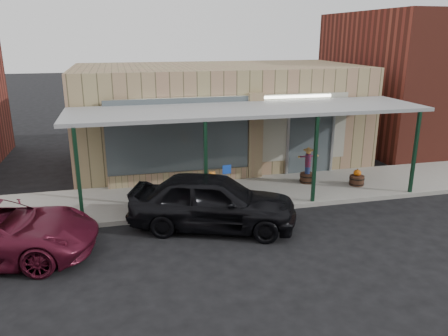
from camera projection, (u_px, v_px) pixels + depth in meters
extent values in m
plane|color=black|center=(285.00, 239.00, 12.14)|extent=(120.00, 120.00, 0.00)
cube|color=gray|center=(248.00, 193.00, 15.46)|extent=(40.00, 3.20, 0.15)
cube|color=#94855A|center=(219.00, 114.00, 19.14)|extent=(12.00, 6.00, 4.20)
cube|color=#4D585D|center=(179.00, 137.00, 15.77)|extent=(5.20, 0.06, 2.80)
cube|color=#4D585D|center=(310.00, 139.00, 17.19)|extent=(1.80, 0.06, 2.80)
cube|color=#94855A|center=(255.00, 138.00, 16.54)|extent=(0.55, 0.30, 3.40)
cube|color=#94855A|center=(180.00, 177.00, 16.28)|extent=(5.20, 0.30, 0.50)
cube|color=#9F9D8C|center=(237.00, 131.00, 16.36)|extent=(9.00, 0.02, 2.60)
cube|color=white|center=(237.00, 99.00, 15.98)|extent=(7.50, 0.03, 0.10)
cube|color=gray|center=(249.00, 109.00, 14.59)|extent=(12.00, 3.00, 0.12)
cube|color=black|center=(79.00, 177.00, 12.44)|extent=(0.10, 0.10, 2.95)
cube|color=black|center=(206.00, 168.00, 13.27)|extent=(0.10, 0.10, 2.95)
cube|color=black|center=(315.00, 161.00, 14.09)|extent=(0.10, 0.10, 2.95)
cube|color=black|center=(415.00, 153.00, 14.93)|extent=(0.10, 0.10, 2.95)
cylinder|color=#43291B|center=(307.00, 178.00, 16.29)|extent=(0.67, 0.67, 0.35)
cylinder|color=navy|center=(307.00, 170.00, 16.20)|extent=(0.25, 0.25, 0.26)
cylinder|color=maroon|center=(308.00, 160.00, 16.09)|extent=(0.27, 0.27, 0.48)
sphere|color=tan|center=(309.00, 152.00, 15.99)|extent=(0.19, 0.19, 0.19)
cone|color=tan|center=(309.00, 149.00, 15.96)|extent=(0.31, 0.31, 0.12)
cylinder|color=#43291B|center=(357.00, 180.00, 16.00)|extent=(0.59, 0.59, 0.35)
ellipsoid|color=#F0520F|center=(357.00, 173.00, 15.92)|extent=(0.28, 0.28, 0.23)
cylinder|color=#4C471E|center=(358.00, 169.00, 15.88)|extent=(0.04, 0.04, 0.05)
cylinder|color=gray|center=(227.00, 190.00, 13.92)|extent=(0.04, 0.04, 1.09)
cube|color=#1843B7|center=(227.00, 169.00, 13.72)|extent=(0.28, 0.06, 0.28)
imported|color=black|center=(213.00, 201.00, 12.63)|extent=(5.19, 3.47, 1.64)
ellipsoid|color=orange|center=(212.00, 184.00, 13.31)|extent=(0.31, 0.26, 0.40)
sphere|color=orange|center=(212.00, 175.00, 13.27)|extent=(0.23, 0.23, 0.23)
cylinder|color=#1C7F32|center=(212.00, 179.00, 13.27)|extent=(0.15, 0.15, 0.02)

